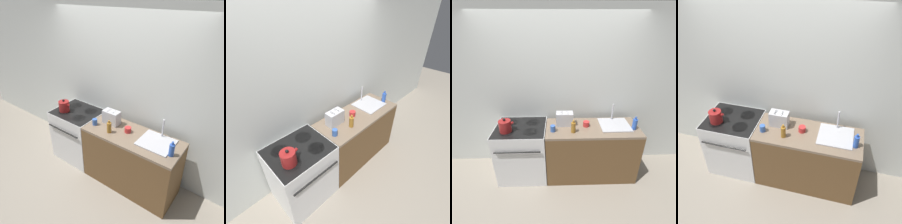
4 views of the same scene
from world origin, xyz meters
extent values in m
plane|color=gray|center=(0.00, 0.00, 0.00)|extent=(12.00, 12.00, 0.00)
cube|color=silver|center=(0.00, 0.71, 1.30)|extent=(8.00, 0.05, 2.60)
cube|color=silver|center=(-0.60, 0.33, 0.45)|extent=(0.77, 0.66, 0.91)
cube|color=black|center=(-0.60, 0.33, 0.90)|extent=(0.76, 0.65, 0.02)
cylinder|color=black|center=(-0.77, 0.19, 0.90)|extent=(0.21, 0.21, 0.01)
cylinder|color=black|center=(-0.43, 0.19, 0.90)|extent=(0.21, 0.21, 0.01)
cylinder|color=black|center=(-0.77, 0.47, 0.90)|extent=(0.21, 0.21, 0.01)
cylinder|color=black|center=(-0.43, 0.47, 0.90)|extent=(0.21, 0.21, 0.01)
cylinder|color=black|center=(-0.60, -0.03, 0.71)|extent=(0.66, 0.02, 0.02)
cube|color=brown|center=(0.51, 0.30, 0.44)|extent=(1.42, 0.59, 0.87)
cube|color=#7A6651|center=(0.51, 0.30, 0.89)|extent=(1.42, 0.59, 0.04)
cylinder|color=maroon|center=(-0.79, 0.22, 1.00)|extent=(0.17, 0.17, 0.18)
sphere|color=black|center=(-0.79, 0.22, 1.11)|extent=(0.04, 0.04, 0.04)
cylinder|color=maroon|center=(-0.71, 0.22, 1.03)|extent=(0.10, 0.03, 0.08)
cube|color=#BCBCC1|center=(0.08, 0.38, 1.01)|extent=(0.26, 0.14, 0.21)
cube|color=black|center=(0.04, 0.38, 1.11)|extent=(0.03, 0.10, 0.01)
cube|color=black|center=(0.13, 0.38, 1.11)|extent=(0.03, 0.10, 0.01)
cube|color=#B7B7BC|center=(0.86, 0.34, 0.92)|extent=(0.45, 0.42, 0.01)
cylinder|color=silver|center=(0.86, 0.51, 1.05)|extent=(0.02, 0.02, 0.28)
cylinder|color=#9E6B23|center=(0.20, 0.17, 0.99)|extent=(0.07, 0.07, 0.16)
cylinder|color=#9E6B23|center=(0.20, 0.17, 1.08)|extent=(0.03, 0.03, 0.04)
cylinder|color=#2D56B7|center=(1.12, 0.22, 0.99)|extent=(0.07, 0.07, 0.16)
cylinder|color=#2D56B7|center=(1.12, 0.22, 1.09)|extent=(0.03, 0.03, 0.04)
cylinder|color=#3860B2|center=(-0.10, 0.20, 0.96)|extent=(0.08, 0.08, 0.10)
cylinder|color=red|center=(0.41, 0.33, 0.95)|extent=(0.10, 0.10, 0.08)
camera|label=1|loc=(1.78, -1.88, 2.69)|focal=35.00mm
camera|label=2|loc=(-1.32, -1.09, 2.51)|focal=28.00mm
camera|label=3|loc=(0.00, -1.98, 2.31)|focal=28.00mm
camera|label=4|loc=(0.91, -2.13, 3.12)|focal=40.00mm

